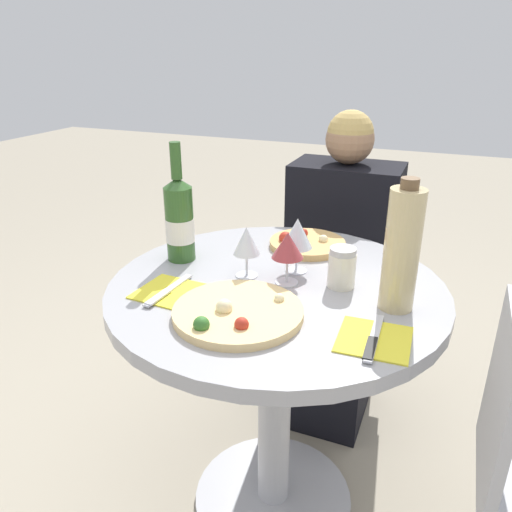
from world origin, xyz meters
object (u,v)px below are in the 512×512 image
at_px(seated_diner, 335,286).
at_px(pizza_large, 237,312).
at_px(dining_table, 276,344).
at_px(tall_carafe, 402,250).
at_px(wine_bottle, 179,219).
at_px(chair_behind_diner, 342,292).

xyz_separation_m(seated_diner, pizza_large, (-0.05, -0.78, 0.28)).
distance_m(dining_table, tall_carafe, 0.45).
xyz_separation_m(dining_table, wine_bottle, (-0.31, 0.05, 0.31)).
xyz_separation_m(chair_behind_diner, pizza_large, (-0.05, -0.92, 0.38)).
relative_size(dining_table, pizza_large, 2.92).
bearing_deg(dining_table, pizza_large, -97.19).
bearing_deg(tall_carafe, chair_behind_diner, 110.46).
xyz_separation_m(chair_behind_diner, wine_bottle, (-0.34, -0.67, 0.49)).
distance_m(dining_table, wine_bottle, 0.44).
xyz_separation_m(seated_diner, tall_carafe, (0.27, -0.60, 0.42)).
height_order(chair_behind_diner, wine_bottle, wine_bottle).
relative_size(pizza_large, tall_carafe, 0.96).
height_order(seated_diner, tall_carafe, seated_diner).
height_order(dining_table, wine_bottle, wine_bottle).
xyz_separation_m(dining_table, tall_carafe, (0.30, -0.01, 0.33)).
xyz_separation_m(pizza_large, tall_carafe, (0.33, 0.18, 0.14)).
distance_m(dining_table, seated_diner, 0.59).
xyz_separation_m(chair_behind_diner, tall_carafe, (0.27, -0.74, 0.51)).
distance_m(seated_diner, pizza_large, 0.83).
distance_m(pizza_large, tall_carafe, 0.40).
bearing_deg(chair_behind_diner, pizza_large, 86.79).
xyz_separation_m(pizza_large, wine_bottle, (-0.29, 0.24, 0.11)).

